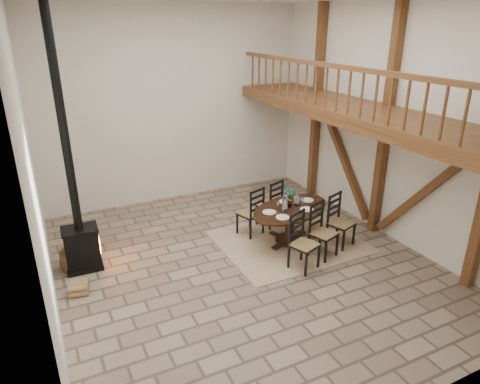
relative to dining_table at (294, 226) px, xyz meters
name	(u,v)px	position (x,y,z in m)	size (l,w,h in m)	color
ground	(244,263)	(-1.34, -0.24, -0.44)	(8.00, 8.00, 0.00)	gray
room_shell	(301,109)	(-0.15, -0.24, 2.57)	(7.02, 8.02, 5.01)	silver
rug	(289,241)	(-0.04, 0.12, -0.43)	(3.00, 2.50, 0.02)	tan
dining_table	(294,226)	(0.00, 0.00, 0.00)	(2.35, 2.57, 1.28)	black
wood_stove	(77,217)	(-4.25, 0.99, 0.68)	(0.70, 0.55, 5.00)	black
log_basket	(75,258)	(-4.39, 1.11, -0.24)	(0.57, 0.57, 0.47)	brown
log_stack	(79,288)	(-4.46, 0.15, -0.33)	(0.38, 0.39, 0.23)	#A07C59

